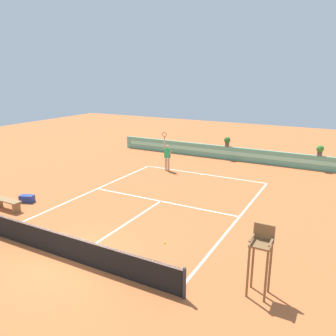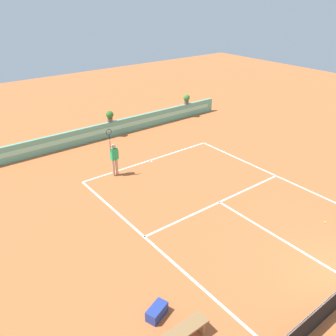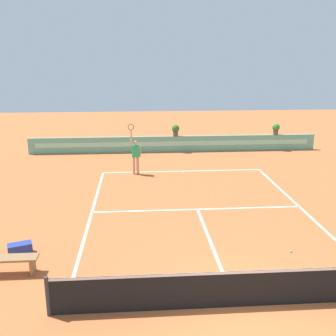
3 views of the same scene
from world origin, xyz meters
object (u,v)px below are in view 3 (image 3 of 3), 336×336
bench_courtside (8,262)px  tennis_player (135,154)px  tennis_ball_near_baseline (291,251)px  potted_plant_far_right (276,128)px  gear_bag (20,249)px  potted_plant_centre (176,130)px

bench_courtside → tennis_player: bearing=70.1°
tennis_ball_near_baseline → potted_plant_far_right: bearing=73.3°
tennis_ball_near_baseline → potted_plant_far_right: size_ratio=0.09×
bench_courtside → potted_plant_far_right: bearing=49.4°
gear_bag → potted_plant_far_right: size_ratio=0.97×
gear_bag → tennis_ball_near_baseline: bearing=-3.4°
potted_plant_far_right → tennis_player: bearing=-151.4°
potted_plant_far_right → potted_plant_centre: same height
bench_courtside → tennis_ball_near_baseline: (8.22, 0.65, -0.34)m
gear_bag → tennis_player: size_ratio=0.27×
tennis_ball_near_baseline → potted_plant_centre: bearing=99.3°
gear_bag → potted_plant_far_right: 18.20m
gear_bag → potted_plant_centre: potted_plant_centre is taller
potted_plant_far_right → gear_bag: bearing=-132.9°
tennis_player → gear_bag: bearing=-112.4°
tennis_ball_near_baseline → potted_plant_centre: potted_plant_centre is taller
gear_bag → tennis_player: (3.48, 8.44, 0.87)m
tennis_player → bench_courtside: bearing=-109.9°
tennis_player → potted_plant_far_right: (8.89, 4.85, 0.36)m
gear_bag → potted_plant_far_right: (12.37, 13.30, 1.23)m
potted_plant_centre → tennis_ball_near_baseline: bearing=-80.7°
tennis_player → tennis_ball_near_baseline: (4.75, -8.93, -1.02)m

